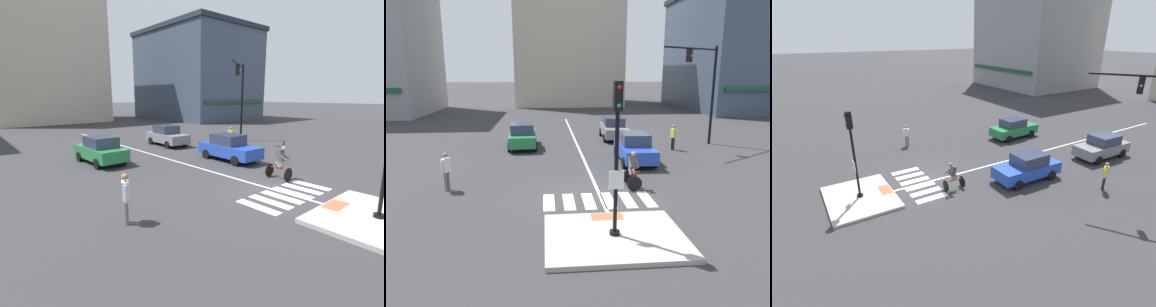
% 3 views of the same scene
% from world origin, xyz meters
% --- Properties ---
extents(ground_plane, '(300.00, 300.00, 0.00)m').
position_xyz_m(ground_plane, '(0.00, 0.00, 0.00)').
color(ground_plane, '#333335').
extents(traffic_island, '(4.29, 3.44, 0.15)m').
position_xyz_m(traffic_island, '(0.00, -3.83, 0.07)').
color(traffic_island, '#A3A099').
rests_on(traffic_island, ground).
extents(tactile_pad_front, '(1.10, 0.60, 0.01)m').
position_xyz_m(tactile_pad_front, '(0.00, -2.46, 0.15)').
color(tactile_pad_front, '#DB5B38').
rests_on(tactile_pad_front, traffic_island).
extents(signal_pole, '(0.44, 0.38, 4.63)m').
position_xyz_m(signal_pole, '(0.00, -3.84, 2.94)').
color(signal_pole, black).
rests_on(signal_pole, traffic_island).
extents(crosswalk_stripe_a, '(0.44, 1.80, 0.01)m').
position_xyz_m(crosswalk_stripe_a, '(-1.97, -0.53, 0.00)').
color(crosswalk_stripe_a, silver).
rests_on(crosswalk_stripe_a, ground).
extents(crosswalk_stripe_b, '(0.44, 1.80, 0.01)m').
position_xyz_m(crosswalk_stripe_b, '(-1.18, -0.53, 0.00)').
color(crosswalk_stripe_b, silver).
rests_on(crosswalk_stripe_b, ground).
extents(crosswalk_stripe_c, '(0.44, 1.80, 0.01)m').
position_xyz_m(crosswalk_stripe_c, '(-0.39, -0.53, 0.00)').
color(crosswalk_stripe_c, silver).
rests_on(crosswalk_stripe_c, ground).
extents(crosswalk_stripe_d, '(0.44, 1.80, 0.01)m').
position_xyz_m(crosswalk_stripe_d, '(0.39, -0.53, 0.00)').
color(crosswalk_stripe_d, silver).
rests_on(crosswalk_stripe_d, ground).
extents(crosswalk_stripe_e, '(0.44, 1.80, 0.01)m').
position_xyz_m(crosswalk_stripe_e, '(1.18, -0.53, 0.00)').
color(crosswalk_stripe_e, silver).
rests_on(crosswalk_stripe_e, ground).
extents(crosswalk_stripe_f, '(0.44, 1.80, 0.01)m').
position_xyz_m(crosswalk_stripe_f, '(1.97, -0.53, 0.00)').
color(crosswalk_stripe_f, silver).
rests_on(crosswalk_stripe_f, ground).
extents(lane_centre_line, '(0.14, 28.00, 0.01)m').
position_xyz_m(lane_centre_line, '(0.15, 10.00, 0.00)').
color(lane_centre_line, silver).
rests_on(lane_centre_line, ground).
extents(traffic_light_mast, '(4.65, 2.96, 6.65)m').
position_xyz_m(traffic_light_mast, '(8.58, 9.35, 4.39)').
color(traffic_light_mast, black).
rests_on(traffic_light_mast, ground).
extents(building_corner_right, '(15.64, 14.96, 21.12)m').
position_xyz_m(building_corner_right, '(1.58, 42.86, 10.58)').
color(building_corner_right, beige).
rests_on(building_corner_right, ground).
extents(building_far_block, '(15.16, 19.19, 15.12)m').
position_xyz_m(building_far_block, '(23.85, 32.47, 7.58)').
color(building_far_block, '#3D4C60').
rests_on(building_far_block, ground).
extents(car_blue_eastbound_mid, '(1.95, 4.15, 1.64)m').
position_xyz_m(car_blue_eastbound_mid, '(2.94, 5.40, 0.81)').
color(car_blue_eastbound_mid, '#2347B7').
rests_on(car_blue_eastbound_mid, ground).
extents(car_grey_eastbound_far, '(1.98, 4.17, 1.64)m').
position_xyz_m(car_grey_eastbound_far, '(3.11, 12.40, 0.81)').
color(car_grey_eastbound_far, slate).
rests_on(car_grey_eastbound_far, ground).
extents(car_green_westbound_far, '(1.97, 4.16, 1.64)m').
position_xyz_m(car_green_westbound_far, '(-3.56, 9.89, 0.81)').
color(car_green_westbound_far, '#237A3D').
rests_on(car_green_westbound_far, ground).
extents(cyclist, '(0.68, 1.10, 1.68)m').
position_xyz_m(cyclist, '(1.72, 0.94, 0.87)').
color(cyclist, black).
rests_on(cyclist, ground).
extents(pedestrian_at_curb_left, '(0.36, 0.50, 1.67)m').
position_xyz_m(pedestrian_at_curb_left, '(-6.31, 1.33, 0.98)').
color(pedestrian_at_curb_left, '#6B6051').
rests_on(pedestrian_at_curb_left, ground).
extents(pedestrian_waiting_far_side, '(0.33, 0.52, 1.67)m').
position_xyz_m(pedestrian_waiting_far_side, '(6.20, 8.19, 0.98)').
color(pedestrian_waiting_far_side, black).
rests_on(pedestrian_waiting_far_side, ground).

